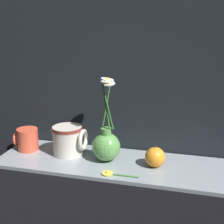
% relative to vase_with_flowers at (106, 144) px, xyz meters
% --- Properties ---
extents(ground_plane, '(6.00, 6.00, 0.00)m').
position_rel_vase_with_flowers_xyz_m(ground_plane, '(0.03, -0.01, -0.07)').
color(ground_plane, black).
extents(shelf, '(0.82, 0.25, 0.01)m').
position_rel_vase_with_flowers_xyz_m(shelf, '(0.03, -0.01, -0.06)').
color(shelf, gray).
rests_on(shelf, ground_plane).
extents(vase_with_flowers, '(0.10, 0.11, 0.29)m').
position_rel_vase_with_flowers_xyz_m(vase_with_flowers, '(0.00, 0.00, 0.00)').
color(vase_with_flowers, '#59994C').
rests_on(vase_with_flowers, shelf).
extents(yellow_mug, '(0.09, 0.08, 0.08)m').
position_rel_vase_with_flowers_xyz_m(yellow_mug, '(-0.31, 0.02, -0.02)').
color(yellow_mug, '#DB5138').
rests_on(yellow_mug, shelf).
extents(ceramic_pitcher, '(0.13, 0.11, 0.12)m').
position_rel_vase_with_flowers_xyz_m(ceramic_pitcher, '(-0.15, 0.01, 0.00)').
color(ceramic_pitcher, beige).
rests_on(ceramic_pitcher, shelf).
extents(orange_fruit, '(0.07, 0.07, 0.07)m').
position_rel_vase_with_flowers_xyz_m(orange_fruit, '(0.17, -0.00, -0.02)').
color(orange_fruit, orange).
rests_on(orange_fruit, shelf).
extents(loose_daisy, '(0.12, 0.04, 0.01)m').
position_rel_vase_with_flowers_xyz_m(loose_daisy, '(0.05, -0.10, -0.06)').
color(loose_daisy, '#3D7A33').
rests_on(loose_daisy, shelf).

